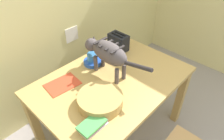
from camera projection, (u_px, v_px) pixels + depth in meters
name	position (u px, v px, depth m)	size (l,w,h in m)	color
wall_rear	(39.00, 1.00, 1.82)	(4.49, 0.11, 2.50)	#DDD087
dining_table	(112.00, 86.00, 1.82)	(1.32, 0.92, 0.74)	tan
cat	(107.00, 53.00, 1.70)	(0.17, 0.71, 0.32)	#4E4648
saucer_bowl	(93.00, 62.00, 1.93)	(0.17, 0.17, 0.03)	blue
coffee_mug	(93.00, 57.00, 1.90)	(0.14, 0.10, 0.08)	#357CC8
magazine	(63.00, 84.00, 1.71)	(0.27, 0.19, 0.01)	#D04127
book_stack	(92.00, 125.00, 1.36)	(0.20, 0.13, 0.05)	silver
wicker_basket	(100.00, 100.00, 1.51)	(0.34, 0.34, 0.09)	tan
toaster	(118.00, 42.00, 2.09)	(0.12, 0.20, 0.18)	black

